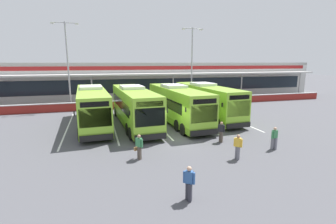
{
  "coord_description": "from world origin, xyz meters",
  "views": [
    {
      "loc": [
        -5.59,
        -18.07,
        6.04
      ],
      "look_at": [
        0.57,
        3.0,
        1.6
      ],
      "focal_mm": 26.29,
      "sensor_mm": 36.0,
      "label": 1
    }
  ],
  "objects_px": {
    "pedestrian_child": "(221,131)",
    "lamp_post_west": "(68,60)",
    "pedestrian_in_dark_coat": "(274,137)",
    "pedestrian_with_handbag": "(139,146)",
    "coach_bus_left_centre": "(134,107)",
    "pedestrian_approaching_bus": "(238,146)",
    "coach_bus_leftmost": "(92,107)",
    "pedestrian_near_bin": "(189,182)",
    "coach_bus_right_centre": "(206,101)",
    "coach_bus_centre": "(177,105)",
    "lamp_post_centre": "(192,61)"
  },
  "relations": [
    {
      "from": "coach_bus_left_centre",
      "to": "pedestrian_child",
      "type": "bearing_deg",
      "value": -52.22
    },
    {
      "from": "pedestrian_near_bin",
      "to": "coach_bus_right_centre",
      "type": "bearing_deg",
      "value": 62.55
    },
    {
      "from": "lamp_post_west",
      "to": "pedestrian_child",
      "type": "bearing_deg",
      "value": -55.54
    },
    {
      "from": "coach_bus_leftmost",
      "to": "lamp_post_west",
      "type": "height_order",
      "value": "lamp_post_west"
    },
    {
      "from": "coach_bus_left_centre",
      "to": "pedestrian_with_handbag",
      "type": "bearing_deg",
      "value": -96.8
    },
    {
      "from": "coach_bus_right_centre",
      "to": "pedestrian_approaching_bus",
      "type": "distance_m",
      "value": 12.22
    },
    {
      "from": "coach_bus_left_centre",
      "to": "pedestrian_child",
      "type": "height_order",
      "value": "coach_bus_left_centre"
    },
    {
      "from": "pedestrian_with_handbag",
      "to": "pedestrian_child",
      "type": "height_order",
      "value": "same"
    },
    {
      "from": "coach_bus_right_centre",
      "to": "pedestrian_approaching_bus",
      "type": "height_order",
      "value": "coach_bus_right_centre"
    },
    {
      "from": "pedestrian_child",
      "to": "lamp_post_west",
      "type": "relative_size",
      "value": 0.15
    },
    {
      "from": "coach_bus_right_centre",
      "to": "pedestrian_with_handbag",
      "type": "distance_m",
      "value": 13.64
    },
    {
      "from": "pedestrian_with_handbag",
      "to": "pedestrian_approaching_bus",
      "type": "xyz_separation_m",
      "value": [
        5.98,
        -1.77,
        0.02
      ]
    },
    {
      "from": "coach_bus_right_centre",
      "to": "pedestrian_child",
      "type": "relative_size",
      "value": 7.57
    },
    {
      "from": "pedestrian_in_dark_coat",
      "to": "pedestrian_child",
      "type": "distance_m",
      "value": 3.75
    },
    {
      "from": "pedestrian_approaching_bus",
      "to": "lamp_post_west",
      "type": "xyz_separation_m",
      "value": [
        -11.67,
        21.27,
        5.42
      ]
    },
    {
      "from": "pedestrian_near_bin",
      "to": "coach_bus_centre",
      "type": "bearing_deg",
      "value": 73.72
    },
    {
      "from": "coach_bus_left_centre",
      "to": "lamp_post_west",
      "type": "height_order",
      "value": "lamp_post_west"
    },
    {
      "from": "coach_bus_leftmost",
      "to": "coach_bus_right_centre",
      "type": "distance_m",
      "value": 12.12
    },
    {
      "from": "pedestrian_in_dark_coat",
      "to": "lamp_post_centre",
      "type": "relative_size",
      "value": 0.15
    },
    {
      "from": "pedestrian_with_handbag",
      "to": "coach_bus_right_centre",
      "type": "bearing_deg",
      "value": 47.1
    },
    {
      "from": "pedestrian_in_dark_coat",
      "to": "lamp_post_west",
      "type": "distance_m",
      "value": 25.96
    },
    {
      "from": "pedestrian_near_bin",
      "to": "coach_bus_left_centre",
      "type": "bearing_deg",
      "value": 91.03
    },
    {
      "from": "pedestrian_in_dark_coat",
      "to": "lamp_post_centre",
      "type": "distance_m",
      "value": 21.74
    },
    {
      "from": "pedestrian_child",
      "to": "pedestrian_approaching_bus",
      "type": "relative_size",
      "value": 1.0
    },
    {
      "from": "pedestrian_approaching_bus",
      "to": "pedestrian_with_handbag",
      "type": "bearing_deg",
      "value": 163.55
    },
    {
      "from": "pedestrian_child",
      "to": "pedestrian_with_handbag",
      "type": "bearing_deg",
      "value": -166.54
    },
    {
      "from": "coach_bus_leftmost",
      "to": "pedestrian_near_bin",
      "type": "distance_m",
      "value": 15.65
    },
    {
      "from": "pedestrian_with_handbag",
      "to": "lamp_post_west",
      "type": "distance_m",
      "value": 21.03
    },
    {
      "from": "pedestrian_approaching_bus",
      "to": "lamp_post_centre",
      "type": "bearing_deg",
      "value": 75.9
    },
    {
      "from": "coach_bus_centre",
      "to": "pedestrian_with_handbag",
      "type": "distance_m",
      "value": 10.33
    },
    {
      "from": "pedestrian_approaching_bus",
      "to": "coach_bus_right_centre",
      "type": "bearing_deg",
      "value": 74.37
    },
    {
      "from": "pedestrian_in_dark_coat",
      "to": "pedestrian_child",
      "type": "bearing_deg",
      "value": 138.93
    },
    {
      "from": "coach_bus_left_centre",
      "to": "pedestrian_approaching_bus",
      "type": "bearing_deg",
      "value": -64.89
    },
    {
      "from": "coach_bus_centre",
      "to": "lamp_post_centre",
      "type": "relative_size",
      "value": 1.11
    },
    {
      "from": "pedestrian_child",
      "to": "lamp_post_west",
      "type": "height_order",
      "value": "lamp_post_west"
    },
    {
      "from": "coach_bus_left_centre",
      "to": "pedestrian_in_dark_coat",
      "type": "distance_m",
      "value": 12.82
    },
    {
      "from": "coach_bus_left_centre",
      "to": "pedestrian_with_handbag",
      "type": "height_order",
      "value": "coach_bus_left_centre"
    },
    {
      "from": "coach_bus_left_centre",
      "to": "pedestrian_with_handbag",
      "type": "distance_m",
      "value": 8.87
    },
    {
      "from": "coach_bus_leftmost",
      "to": "lamp_post_centre",
      "type": "relative_size",
      "value": 1.11
    },
    {
      "from": "coach_bus_centre",
      "to": "lamp_post_centre",
      "type": "bearing_deg",
      "value": 61.92
    },
    {
      "from": "coach_bus_centre",
      "to": "lamp_post_west",
      "type": "bearing_deg",
      "value": 135.9
    },
    {
      "from": "pedestrian_with_handbag",
      "to": "lamp_post_centre",
      "type": "relative_size",
      "value": 0.15
    },
    {
      "from": "pedestrian_in_dark_coat",
      "to": "pedestrian_approaching_bus",
      "type": "xyz_separation_m",
      "value": [
        -3.46,
        -0.88,
        0.0
      ]
    },
    {
      "from": "coach_bus_leftmost",
      "to": "pedestrian_child",
      "type": "distance_m",
      "value": 12.5
    },
    {
      "from": "coach_bus_right_centre",
      "to": "coach_bus_centre",
      "type": "bearing_deg",
      "value": -162.28
    },
    {
      "from": "coach_bus_centre",
      "to": "pedestrian_approaching_bus",
      "type": "height_order",
      "value": "coach_bus_centre"
    },
    {
      "from": "pedestrian_with_handbag",
      "to": "pedestrian_child",
      "type": "distance_m",
      "value": 6.8
    },
    {
      "from": "pedestrian_with_handbag",
      "to": "pedestrian_approaching_bus",
      "type": "distance_m",
      "value": 6.23
    },
    {
      "from": "coach_bus_left_centre",
      "to": "lamp_post_west",
      "type": "bearing_deg",
      "value": 122.08
    },
    {
      "from": "coach_bus_right_centre",
      "to": "pedestrian_child",
      "type": "xyz_separation_m",
      "value": [
        -2.65,
        -8.39,
        -0.91
      ]
    }
  ]
}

